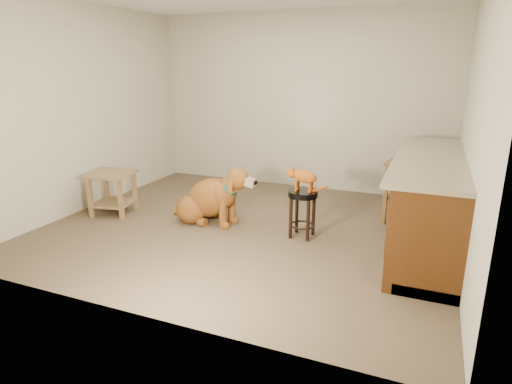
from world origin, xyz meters
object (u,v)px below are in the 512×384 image
at_px(tabby_kitten, 303,177).
at_px(padded_stool, 303,204).
at_px(side_table, 112,186).
at_px(golden_retriever, 211,199).
at_px(wood_stool, 403,191).

bearing_deg(tabby_kitten, padded_stool, -5.72).
relative_size(padded_stool, tabby_kitten, 1.14).
xyz_separation_m(side_table, tabby_kitten, (2.45, 0.16, 0.33)).
relative_size(padded_stool, golden_retriever, 0.44).
xyz_separation_m(padded_stool, tabby_kitten, (-0.01, 0.00, 0.31)).
bearing_deg(wood_stool, golden_retriever, -157.67).
height_order(wood_stool, side_table, wood_stool).
xyz_separation_m(wood_stool, tabby_kitten, (-0.99, -0.90, 0.29)).
distance_m(side_table, tabby_kitten, 2.47).
relative_size(padded_stool, side_table, 0.84).
relative_size(golden_retriever, tabby_kitten, 2.60).
distance_m(wood_stool, tabby_kitten, 1.37).
distance_m(wood_stool, golden_retriever, 2.30).
distance_m(padded_stool, wood_stool, 1.33).
bearing_deg(golden_retriever, padded_stool, 5.07).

